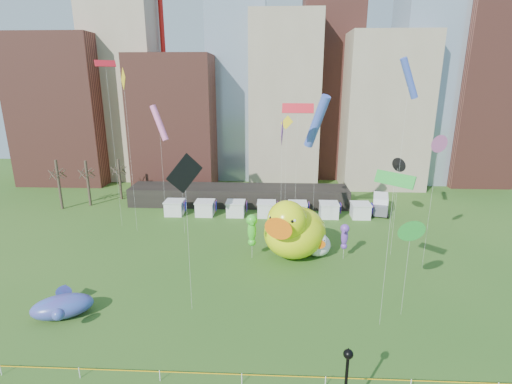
# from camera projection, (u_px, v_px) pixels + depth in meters

# --- Properties ---
(ground) EXTENTS (160.00, 160.00, 0.00)m
(ground) POSITION_uv_depth(u_px,v_px,m) (242.00, 384.00, 27.88)
(ground) COLOR #2B5A1C
(ground) RESTS_ON ground
(skyline) EXTENTS (101.00, 23.00, 68.00)m
(skyline) POSITION_uv_depth(u_px,v_px,m) (276.00, 79.00, 80.35)
(skyline) COLOR brown
(skyline) RESTS_ON ground
(pavilion) EXTENTS (38.00, 6.00, 3.20)m
(pavilion) POSITION_uv_depth(u_px,v_px,m) (239.00, 195.00, 67.90)
(pavilion) COLOR black
(pavilion) RESTS_ON ground
(vendor_tents) EXTENTS (33.24, 2.80, 2.40)m
(vendor_tents) POSITION_uv_depth(u_px,v_px,m) (267.00, 210.00, 62.05)
(vendor_tents) COLOR white
(vendor_tents) RESTS_ON ground
(bare_trees) EXTENTS (8.44, 6.44, 8.50)m
(bare_trees) POSITION_uv_depth(u_px,v_px,m) (89.00, 183.00, 67.02)
(bare_trees) COLOR #382B21
(bare_trees) RESTS_ON ground
(caution_tape) EXTENTS (50.00, 0.06, 0.90)m
(caution_tape) POSITION_uv_depth(u_px,v_px,m) (242.00, 376.00, 27.69)
(caution_tape) COLOR white
(caution_tape) RESTS_ON ground
(big_duck) EXTENTS (10.37, 11.30, 7.88)m
(big_duck) POSITION_uv_depth(u_px,v_px,m) (293.00, 230.00, 46.97)
(big_duck) COLOR #E9FF0D
(big_duck) RESTS_ON ground
(small_duck) EXTENTS (3.38, 4.55, 3.51)m
(small_duck) POSITION_uv_depth(u_px,v_px,m) (317.00, 243.00, 47.88)
(small_duck) COLOR white
(small_duck) RESTS_ON ground
(seahorse_green) EXTENTS (1.42, 1.76, 5.74)m
(seahorse_green) POSITION_uv_depth(u_px,v_px,m) (252.00, 228.00, 46.44)
(seahorse_green) COLOR silver
(seahorse_green) RESTS_ON ground
(seahorse_purple) EXTENTS (1.40, 1.57, 4.60)m
(seahorse_purple) POSITION_uv_depth(u_px,v_px,m) (345.00, 235.00, 46.40)
(seahorse_purple) COLOR silver
(seahorse_purple) RESTS_ON ground
(whale_inflatable) EXTENTS (6.13, 6.71, 2.40)m
(whale_inflatable) POSITION_uv_depth(u_px,v_px,m) (62.00, 305.00, 35.71)
(whale_inflatable) COLOR #50328A
(whale_inflatable) RESTS_ON ground
(lamppost) EXTENTS (0.61, 0.61, 5.85)m
(lamppost) POSITION_uv_depth(u_px,v_px,m) (346.00, 379.00, 23.50)
(lamppost) COLOR black
(lamppost) RESTS_ON footpath
(box_truck) EXTENTS (3.82, 6.71, 2.69)m
(box_truck) POSITION_uv_depth(u_px,v_px,m) (380.00, 204.00, 63.99)
(box_truck) COLOR white
(box_truck) RESTS_ON ground
(kite_0) EXTENTS (3.86, 0.75, 18.49)m
(kite_0) POSITION_uv_depth(u_px,v_px,m) (298.00, 109.00, 46.53)
(kite_0) COLOR silver
(kite_0) RESTS_ON ground
(kite_1) EXTENTS (3.15, 2.34, 17.73)m
(kite_1) POSITION_uv_depth(u_px,v_px,m) (159.00, 123.00, 56.86)
(kite_1) COLOR silver
(kite_1) RESTS_ON ground
(kite_2) EXTENTS (0.95, 1.93, 10.60)m
(kite_2) POSITION_uv_depth(u_px,v_px,m) (398.00, 165.00, 54.61)
(kite_2) COLOR silver
(kite_2) RESTS_ON ground
(kite_3) EXTENTS (2.69, 2.77, 14.01)m
(kite_3) POSITION_uv_depth(u_px,v_px,m) (394.00, 180.00, 30.97)
(kite_3) COLOR silver
(kite_3) RESTS_ON ground
(kite_4) EXTENTS (1.82, 1.02, 16.30)m
(kite_4) POSITION_uv_depth(u_px,v_px,m) (287.00, 126.00, 55.99)
(kite_4) COLOR silver
(kite_4) RESTS_ON ground
(kite_5) EXTENTS (2.79, 1.58, 23.64)m
(kite_5) POSITION_uv_depth(u_px,v_px,m) (409.00, 78.00, 42.62)
(kite_5) COLOR silver
(kite_5) RESTS_ON ground
(kite_6) EXTENTS (0.55, 3.79, 9.49)m
(kite_6) POSITION_uv_depth(u_px,v_px,m) (181.00, 173.00, 52.66)
(kite_6) COLOR silver
(kite_6) RESTS_ON ground
(kite_7) EXTENTS (0.33, 3.08, 16.89)m
(kite_7) POSITION_uv_depth(u_px,v_px,m) (282.00, 134.00, 44.79)
(kite_7) COLOR silver
(kite_7) RESTS_ON ground
(kite_8) EXTENTS (2.34, 2.12, 23.76)m
(kite_8) POSITION_uv_depth(u_px,v_px,m) (105.00, 65.00, 51.68)
(kite_8) COLOR silver
(kite_8) RESTS_ON ground
(kite_9) EXTENTS (1.70, 1.23, 15.61)m
(kite_9) POSITION_uv_depth(u_px,v_px,m) (439.00, 144.00, 40.91)
(kite_9) COLOR silver
(kite_9) RESTS_ON ground
(kite_10) EXTENTS (2.77, 2.25, 15.19)m
(kite_10) POSITION_uv_depth(u_px,v_px,m) (185.00, 175.00, 33.29)
(kite_10) COLOR silver
(kite_10) RESTS_ON ground
(kite_11) EXTENTS (1.87, 0.76, 9.37)m
(kite_11) POSITION_uv_depth(u_px,v_px,m) (411.00, 231.00, 33.86)
(kite_11) COLOR silver
(kite_11) RESTS_ON ground
(kite_12) EXTENTS (1.52, 2.42, 22.74)m
(kite_12) POSITION_uv_depth(u_px,v_px,m) (124.00, 83.00, 50.36)
(kite_12) COLOR silver
(kite_12) RESTS_ON ground
(kite_13) EXTENTS (3.55, 4.20, 19.47)m
(kite_13) POSITION_uv_depth(u_px,v_px,m) (317.00, 122.00, 51.63)
(kite_13) COLOR silver
(kite_13) RESTS_ON ground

